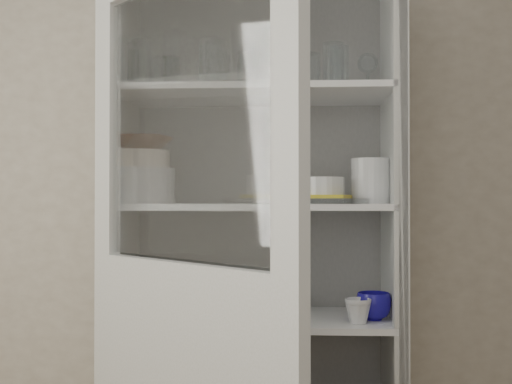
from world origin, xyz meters
The scene contains 33 objects.
wall_back centered at (0.00, 1.50, 1.30)m, with size 3.60×0.02×2.60m, color #9E9180.
pantry_cabinet centered at (0.20, 1.34, 0.94)m, with size 1.00×0.45×2.10m.
cupboard_door centered at (0.03, 0.74, 0.87)m, with size 0.68×0.65×2.00m.
tumbler_0 centered at (-0.20, 1.17, 1.74)m, with size 0.08×0.08×0.15m, color silver.
tumbler_1 centered at (-0.18, 1.12, 1.74)m, with size 0.08×0.08×0.15m, color silver.
tumbler_2 centered at (0.05, 1.13, 1.74)m, with size 0.08×0.08×0.16m, color silver.
tumbler_3 centered at (0.08, 1.12, 1.73)m, with size 0.07×0.07×0.14m, color silver.
tumbler_4 centered at (0.47, 1.15, 1.73)m, with size 0.07×0.07×0.14m, color silver.
tumbler_5 centered at (0.33, 1.12, 1.74)m, with size 0.08×0.08×0.15m, color silver.
tumbler_6 centered at (0.49, 1.14, 1.73)m, with size 0.06×0.06×0.13m, color silver.
tumbler_7 centered at (-0.15, 1.25, 1.72)m, with size 0.06×0.06×0.13m, color silver.
tumbler_8 centered at (-0.10, 1.27, 1.72)m, with size 0.06×0.06×0.13m, color silver.
tumbler_9 centered at (0.07, 1.29, 1.73)m, with size 0.07×0.07×0.14m, color silver.
tumbler_10 centered at (0.17, 1.24, 1.73)m, with size 0.07×0.07×0.13m, color silver.
tumbler_11 centered at (0.40, 1.28, 1.73)m, with size 0.07×0.07×0.14m, color silver.
goblet_0 centered at (-0.14, 1.37, 1.75)m, with size 0.08×0.08×0.17m, color silver, non-canonical shape.
goblet_1 centered at (0.16, 1.35, 1.75)m, with size 0.08×0.08×0.17m, color silver, non-canonical shape.
goblet_2 centered at (0.17, 1.35, 1.76)m, with size 0.08×0.08×0.19m, color silver, non-canonical shape.
goblet_3 centered at (0.61, 1.37, 1.75)m, with size 0.08×0.08×0.17m, color silver, non-canonical shape.
plate_stack_front centered at (-0.21, 1.24, 1.32)m, with size 0.24×0.24×0.13m, color silver.
plate_stack_back centered at (-0.21, 1.37, 1.30)m, with size 0.19×0.19×0.08m, color silver.
cream_bowl centered at (-0.21, 1.24, 1.42)m, with size 0.20×0.20×0.06m, color beige.
terracotta_bowl centered at (-0.21, 1.24, 1.48)m, with size 0.21×0.21×0.05m, color #542F1C.
glass_platter centered at (0.44, 1.23, 1.27)m, with size 0.33×0.33×0.02m, color silver.
yellow_trivet centered at (0.44, 1.23, 1.29)m, with size 0.18×0.18×0.01m, color gold.
white_ramekin centered at (0.44, 1.23, 1.32)m, with size 0.14×0.14×0.06m, color silver.
grey_bowl_stack centered at (0.61, 1.27, 1.34)m, with size 0.14×0.14×0.16m, color silver.
mug_blue centered at (0.61, 1.21, 0.91)m, with size 0.12×0.12×0.09m, color navy.
mug_teal centered at (0.29, 1.35, 0.91)m, with size 0.10×0.10×0.10m, color teal.
mug_white centered at (0.55, 1.14, 0.90)m, with size 0.09×0.09×0.08m, color silver.
teal_jar centered at (0.18, 1.34, 0.92)m, with size 0.10×0.10×0.12m.
measuring_cups centered at (-0.11, 1.18, 0.88)m, with size 0.11×0.11×0.04m, color silver.
white_canister centered at (-0.09, 1.28, 0.92)m, with size 0.10×0.10×0.12m, color silver.
Camera 1 is at (0.32, -1.02, 1.27)m, focal length 45.00 mm.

